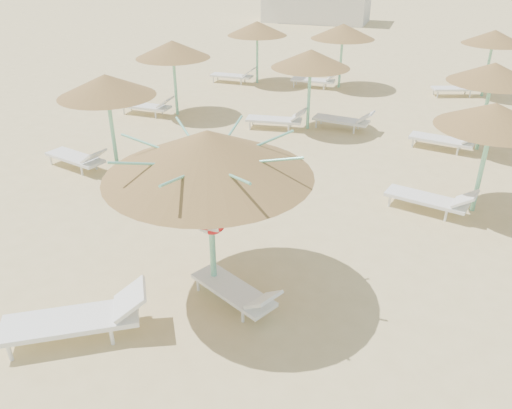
% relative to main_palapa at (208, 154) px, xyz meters
% --- Properties ---
extents(ground, '(120.00, 120.00, 0.00)m').
position_rel_main_palapa_xyz_m(ground, '(0.10, -0.38, -2.73)').
color(ground, '#D7BE83').
rests_on(ground, ground).
extents(main_palapa, '(3.50, 3.50, 3.14)m').
position_rel_main_palapa_xyz_m(main_palapa, '(0.00, 0.00, 0.00)').
color(main_palapa, '#7BD5B0').
rests_on(main_palapa, ground).
extents(lounger_main_a, '(2.33, 1.82, 0.84)m').
position_rel_main_palapa_xyz_m(lounger_main_a, '(-1.55, -1.87, -2.33)').
color(lounger_main_a, white).
rests_on(lounger_main_a, ground).
extents(lounger_main_b, '(1.89, 1.32, 0.67)m').
position_rel_main_palapa_xyz_m(lounger_main_b, '(0.59, -0.31, -2.41)').
color(lounger_main_b, white).
rests_on(lounger_main_b, ground).
extents(palapa_field, '(19.19, 13.95, 2.70)m').
position_rel_main_palapa_xyz_m(palapa_field, '(1.48, 9.71, -0.43)').
color(palapa_field, '#7BD5B0').
rests_on(palapa_field, ground).
extents(service_hut, '(8.40, 4.40, 3.25)m').
position_rel_main_palapa_xyz_m(service_hut, '(-5.90, 34.62, -1.09)').
color(service_hut, silver).
rests_on(service_hut, ground).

